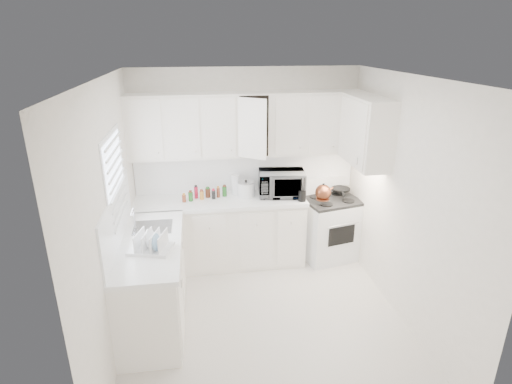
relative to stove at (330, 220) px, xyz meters
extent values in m
plane|color=silver|center=(-1.13, -1.26, -0.56)|extent=(3.20, 3.20, 0.00)
plane|color=white|center=(-1.13, -1.26, 2.04)|extent=(3.20, 3.20, 0.00)
plane|color=white|center=(-1.13, 0.34, 0.74)|extent=(3.00, 0.00, 3.00)
plane|color=white|center=(-1.13, -2.86, 0.74)|extent=(3.00, 0.00, 3.00)
plane|color=white|center=(-2.63, -1.26, 0.74)|extent=(0.00, 3.20, 3.20)
plane|color=white|center=(0.37, -1.26, 0.74)|extent=(0.00, 3.20, 3.20)
cube|color=white|center=(-1.52, 0.03, 0.36)|extent=(2.24, 0.64, 0.05)
cube|color=white|center=(-2.32, -1.06, 0.36)|extent=(0.64, 1.62, 0.05)
cube|color=white|center=(-1.13, 0.33, 0.66)|extent=(2.98, 0.02, 0.55)
cube|color=white|center=(-2.62, -1.06, 0.66)|extent=(0.02, 1.60, 0.55)
imported|color=gray|center=(-0.69, 0.06, 0.59)|extent=(0.63, 0.39, 0.41)
cylinder|color=white|center=(-1.29, 0.20, 0.52)|extent=(0.12, 0.12, 0.27)
cylinder|color=brown|center=(-1.98, 0.16, 0.45)|extent=(0.06, 0.06, 0.13)
cylinder|color=#216321|center=(-1.90, 0.07, 0.45)|extent=(0.06, 0.06, 0.13)
cylinder|color=red|center=(-1.83, 0.16, 0.45)|extent=(0.06, 0.06, 0.13)
cylinder|color=orange|center=(-1.75, 0.07, 0.45)|extent=(0.06, 0.06, 0.13)
cylinder|color=#5E2E1A|center=(-1.68, 0.16, 0.45)|extent=(0.06, 0.06, 0.13)
cylinder|color=black|center=(-1.60, 0.07, 0.45)|extent=(0.06, 0.06, 0.13)
cylinder|color=brown|center=(-1.53, 0.16, 0.45)|extent=(0.06, 0.06, 0.13)
cylinder|color=#216321|center=(-1.45, 0.07, 0.45)|extent=(0.06, 0.06, 0.13)
cylinder|color=red|center=(-0.55, 0.20, 0.48)|extent=(0.06, 0.06, 0.19)
cylinder|color=orange|center=(-0.49, 0.14, 0.48)|extent=(0.06, 0.06, 0.19)
cylinder|color=#5E2E1A|center=(-0.44, 0.20, 0.48)|extent=(0.06, 0.06, 0.19)
camera|label=1|loc=(-1.78, -5.01, 2.37)|focal=28.90mm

